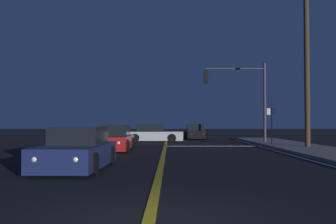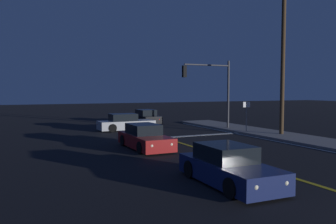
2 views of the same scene
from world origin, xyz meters
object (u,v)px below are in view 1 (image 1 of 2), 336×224
traffic_signal_near_right (242,89)px  street_sign_corner (272,120)px  car_side_waiting_silver (153,134)px  car_mid_block_black (195,132)px  car_far_approaching_navy (78,151)px  utility_pole_right (307,45)px  car_distant_tail_red (114,139)px

traffic_signal_near_right → street_sign_corner: traffic_signal_near_right is taller
traffic_signal_near_right → car_side_waiting_silver: bearing=-25.0°
car_mid_block_black → car_side_waiting_silver: bearing=-126.8°
car_far_approaching_navy → traffic_signal_near_right: traffic_signal_near_right is taller
utility_pole_right → car_distant_tail_red: bearing=-175.4°
traffic_signal_near_right → car_distant_tail_red: bearing=36.1°
car_mid_block_black → traffic_signal_near_right: bearing=-71.6°
car_mid_block_black → street_sign_corner: bearing=-70.2°
car_far_approaching_navy → utility_pole_right: bearing=-139.2°
car_mid_block_black → utility_pole_right: bearing=-68.0°
traffic_signal_near_right → car_mid_block_black: bearing=-70.8°
car_distant_tail_red → car_far_approaching_navy: (0.04, -7.94, -0.00)m
car_distant_tail_red → street_sign_corner: street_sign_corner is taller
traffic_signal_near_right → street_sign_corner: bearing=114.2°
car_far_approaching_navy → street_sign_corner: size_ratio=1.81×
traffic_signal_near_right → utility_pole_right: size_ratio=0.50×
car_distant_tail_red → utility_pole_right: bearing=-176.0°
traffic_signal_near_right → utility_pole_right: utility_pole_right is taller
traffic_signal_near_right → utility_pole_right: 5.98m
car_far_approaching_navy → utility_pole_right: (10.58, 8.79, 5.23)m
car_side_waiting_silver → car_far_approaching_navy: (-1.62, -16.67, -0.00)m
traffic_signal_near_right → street_sign_corner: (1.26, -2.80, -2.15)m
car_mid_block_black → utility_pole_right: utility_pole_right is taller
car_side_waiting_silver → car_far_approaching_navy: 16.75m
street_sign_corner → car_side_waiting_silver: bearing=142.8°
car_distant_tail_red → car_mid_block_black: 14.61m
street_sign_corner → car_far_approaching_navy: bearing=-130.0°
traffic_signal_near_right → car_far_approaching_navy: bearing=60.0°
car_far_approaching_navy → utility_pole_right: size_ratio=0.39×
car_side_waiting_silver → car_mid_block_black: (3.56, 4.91, 0.00)m
car_distant_tail_red → street_sign_corner: bearing=-162.5°
car_far_approaching_navy → car_distant_tail_red: bearing=-88.6°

